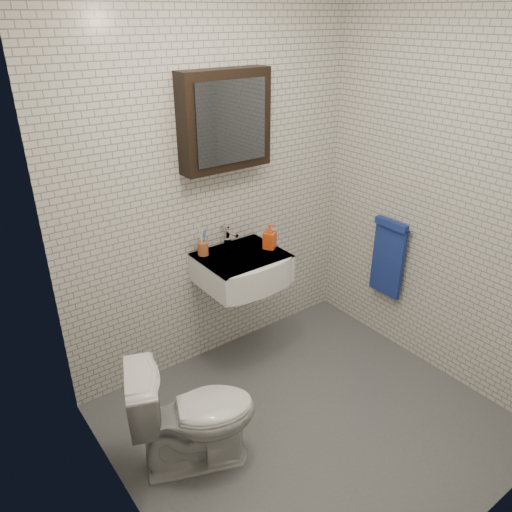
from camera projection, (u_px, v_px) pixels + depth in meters
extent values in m
cube|color=#51555A|center=(308.00, 423.00, 3.09)|extent=(2.20, 2.00, 0.01)
cube|color=silver|center=(214.00, 190.00, 3.26)|extent=(2.20, 0.02, 2.50)
cube|color=silver|center=(508.00, 331.00, 1.82)|extent=(2.20, 0.02, 2.50)
cube|color=silver|center=(114.00, 310.00, 1.95)|extent=(0.02, 2.00, 2.50)
cube|color=silver|center=(448.00, 197.00, 3.13)|extent=(0.02, 2.00, 2.50)
cube|color=white|center=(241.00, 268.00, 3.35)|extent=(0.55, 0.45, 0.20)
cylinder|color=silver|center=(240.00, 255.00, 3.32)|extent=(0.31, 0.31, 0.02)
cylinder|color=silver|center=(240.00, 254.00, 3.32)|extent=(0.04, 0.04, 0.01)
cube|color=white|center=(241.00, 255.00, 3.30)|extent=(0.55, 0.45, 0.01)
cylinder|color=silver|center=(227.00, 242.00, 3.41)|extent=(0.06, 0.06, 0.06)
cylinder|color=silver|center=(227.00, 234.00, 3.38)|extent=(0.03, 0.03, 0.08)
cylinder|color=silver|center=(232.00, 233.00, 3.32)|extent=(0.02, 0.12, 0.02)
cube|color=silver|center=(224.00, 225.00, 3.38)|extent=(0.02, 0.09, 0.01)
cube|color=black|center=(225.00, 121.00, 3.04)|extent=(0.60, 0.14, 0.60)
cube|color=#3F444C|center=(232.00, 123.00, 2.98)|extent=(0.49, 0.01, 0.49)
cylinder|color=silver|center=(394.00, 225.00, 3.49)|extent=(0.02, 0.30, 0.02)
cylinder|color=silver|center=(381.00, 219.00, 3.60)|extent=(0.04, 0.02, 0.02)
cylinder|color=silver|center=(411.00, 231.00, 3.41)|extent=(0.04, 0.02, 0.02)
cube|color=navy|center=(388.00, 260.00, 3.60)|extent=(0.03, 0.26, 0.54)
cube|color=navy|center=(392.00, 224.00, 3.47)|extent=(0.05, 0.26, 0.05)
cylinder|color=#AA542A|center=(203.00, 248.00, 3.28)|extent=(0.08, 0.08, 0.09)
cylinder|color=white|center=(202.00, 241.00, 3.24)|extent=(0.02, 0.03, 0.17)
cylinder|color=#3F68CA|center=(205.00, 242.00, 3.26)|extent=(0.01, 0.02, 0.15)
cylinder|color=white|center=(201.00, 239.00, 3.26)|extent=(0.02, 0.03, 0.18)
cylinder|color=#3F68CA|center=(204.00, 240.00, 3.27)|extent=(0.02, 0.04, 0.16)
imported|color=#FE5C1A|center=(270.00, 236.00, 3.36)|extent=(0.11, 0.11, 0.17)
imported|color=white|center=(194.00, 414.00, 2.70)|extent=(0.76, 0.60, 0.68)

